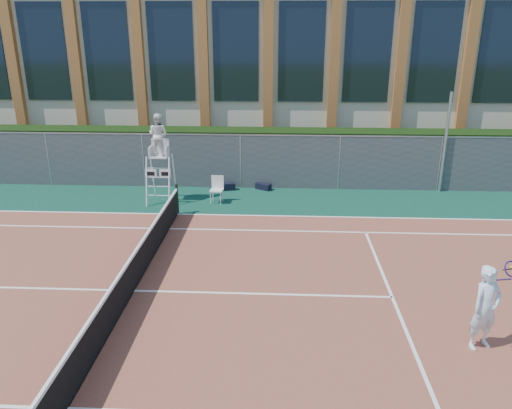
{
  "coord_description": "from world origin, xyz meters",
  "views": [
    {
      "loc": [
        3.61,
        -10.88,
        6.21
      ],
      "look_at": [
        2.92,
        3.0,
        1.32
      ],
      "focal_mm": 35.0,
      "sensor_mm": 36.0,
      "label": 1
    }
  ],
  "objects_px": {
    "plastic_chair": "(217,187)",
    "tennis_player": "(486,308)",
    "umpire_chair": "(158,137)",
    "steel_pole": "(445,143)"
  },
  "relations": [
    {
      "from": "umpire_chair",
      "to": "plastic_chair",
      "type": "xyz_separation_m",
      "value": [
        2.13,
        -0.08,
        -1.85
      ]
    },
    {
      "from": "umpire_chair",
      "to": "plastic_chair",
      "type": "bearing_deg",
      "value": -2.05
    },
    {
      "from": "tennis_player",
      "to": "plastic_chair",
      "type": "bearing_deg",
      "value": 126.26
    },
    {
      "from": "plastic_chair",
      "to": "tennis_player",
      "type": "bearing_deg",
      "value": -53.74
    },
    {
      "from": "umpire_chair",
      "to": "plastic_chair",
      "type": "distance_m",
      "value": 2.83
    },
    {
      "from": "umpire_chair",
      "to": "tennis_player",
      "type": "bearing_deg",
      "value": -46.02
    },
    {
      "from": "steel_pole",
      "to": "umpire_chair",
      "type": "distance_m",
      "value": 11.09
    },
    {
      "from": "plastic_chair",
      "to": "tennis_player",
      "type": "distance_m",
      "value": 11.04
    },
    {
      "from": "umpire_chair",
      "to": "plastic_chair",
      "type": "height_order",
      "value": "umpire_chair"
    },
    {
      "from": "plastic_chair",
      "to": "steel_pole",
      "type": "bearing_deg",
      "value": 11.1
    }
  ]
}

